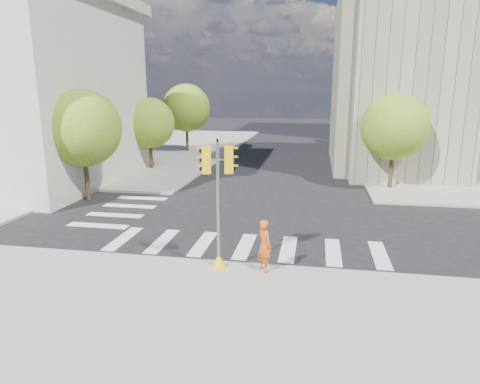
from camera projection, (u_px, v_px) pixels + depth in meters
name	position (u px, v px, depth m)	size (l,w,h in m)	color
ground	(254.00, 231.00, 19.68)	(160.00, 160.00, 0.00)	black
sidewalk_far_left	(111.00, 147.00, 47.97)	(28.00, 40.00, 0.15)	gray
tree_lw_near	(82.00, 128.00, 24.32)	(4.40, 4.40, 6.41)	#382616
tree_lw_mid	(149.00, 123.00, 34.00)	(4.00, 4.00, 5.77)	#382616
tree_lw_far	(186.00, 108.00, 43.39)	(4.80, 4.80, 6.95)	#382616
tree_re_near	(395.00, 127.00, 27.02)	(4.20, 4.20, 6.16)	#382616
tree_re_mid	(372.00, 112.00, 38.44)	(4.60, 4.60, 6.66)	#382616
tree_re_far	(360.00, 111.00, 50.04)	(4.00, 4.00, 5.88)	#382616
lamp_near	(393.00, 115.00, 30.64)	(0.35, 0.18, 8.11)	black
lamp_far	(370.00, 107.00, 44.04)	(0.35, 0.18, 8.11)	black
traffic_signal	(218.00, 215.00, 14.89)	(1.08, 0.56, 4.61)	#E6AD0C
photographer	(265.00, 245.00, 14.85)	(0.68, 0.45, 1.87)	#CF5013
planter_wall	(37.00, 191.00, 25.66)	(6.00, 0.40, 0.50)	silver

